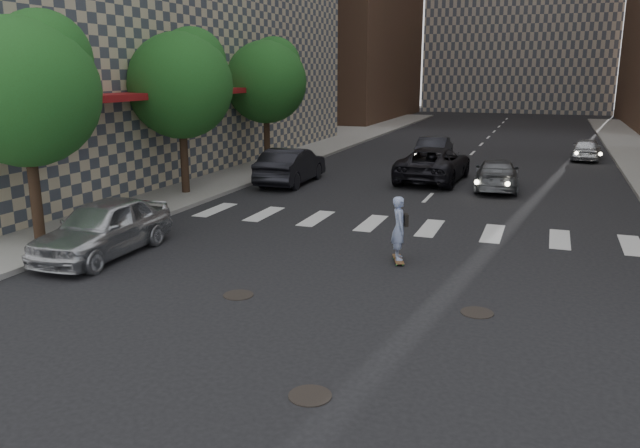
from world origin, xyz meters
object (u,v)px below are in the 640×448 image
Objects in this scene: tree_c at (268,78)px; traffic_car_c at (434,164)px; silver_sedan at (103,228)px; traffic_car_b at (497,175)px; tree_a at (28,85)px; skateboarder at (399,228)px; tree_b at (183,81)px; traffic_car_e at (435,150)px; traffic_car_d at (587,149)px; traffic_car_a at (291,166)px.

tree_c reaches higher than traffic_car_c.
traffic_car_b is (9.43, 14.06, -0.14)m from silver_sedan.
tree_a is at bearing -90.00° from tree_c.
skateboarder is 13.08m from traffic_car_c.
tree_b is 1.47× the size of traffic_car_b.
traffic_car_e is at bearing 31.54° from tree_c.
tree_c is 1.75× the size of traffic_car_d.
traffic_car_a is (2.95, -4.04, -3.83)m from tree_c.
tree_a is 11.13m from skateboarder.
tree_c is (0.00, 16.00, 0.00)m from tree_a.
traffic_car_d is at bearing 57.31° from tree_a.
traffic_car_a is at bearing 106.12° from skateboarder.
skateboarder reaches higher than traffic_car_c.
tree_a is 3.64× the size of skateboarder.
tree_c is 1.48× the size of traffic_car_e.
traffic_car_b is at bearing 117.01° from traffic_car_e.
traffic_car_a is 1.32× the size of traffic_car_d.
traffic_car_e is (5.47, 21.21, -0.06)m from silver_sedan.
silver_sedan is at bearing 51.83° from traffic_car_b.
tree_b is 1.33× the size of traffic_car_a.
tree_a is 17.76m from traffic_car_c.
skateboarder reaches higher than silver_sedan.
tree_c is at bearing -4.65° from traffic_car_c.
tree_a is 8.00m from tree_b.
traffic_car_e reaches higher than traffic_car_b.
tree_a reaches higher than silver_sedan.
tree_b is at bearing 90.00° from tree_a.
traffic_car_b is 0.78× the size of traffic_car_c.
traffic_car_c reaches higher than traffic_car_d.
traffic_car_c is (8.93, -1.14, -3.85)m from tree_c.
traffic_car_c is at bearing 59.00° from tree_a.
traffic_car_c is 1.29× the size of traffic_car_e.
traffic_car_c is (-2.95, 1.16, 0.15)m from traffic_car_b.
tree_b is 12.57m from skateboarder.
silver_sedan is 28.60m from traffic_car_d.
traffic_car_d is at bearing -122.48° from traffic_car_c.
tree_c is 12.75m from traffic_car_b.
traffic_car_d is at bearing 60.30° from silver_sedan.
tree_a is at bearing -90.00° from tree_b.
skateboarder is 0.41× the size of traffic_car_e.
traffic_car_d is (5.62, 23.00, -0.31)m from skateboarder.
tree_a is at bearing 61.60° from traffic_car_c.
tree_c is 1.41× the size of silver_sedan.
tree_b reaches higher than traffic_car_b.
skateboarder is at bearing 78.21° from traffic_car_b.
traffic_car_b is at bearing 25.65° from tree_b.
skateboarder is 12.51m from traffic_car_a.
traffic_car_a is at bearing 6.76° from traffic_car_b.
traffic_car_b is 11.88m from traffic_car_d.
traffic_car_d is (15.95, 24.86, -4.00)m from tree_a.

